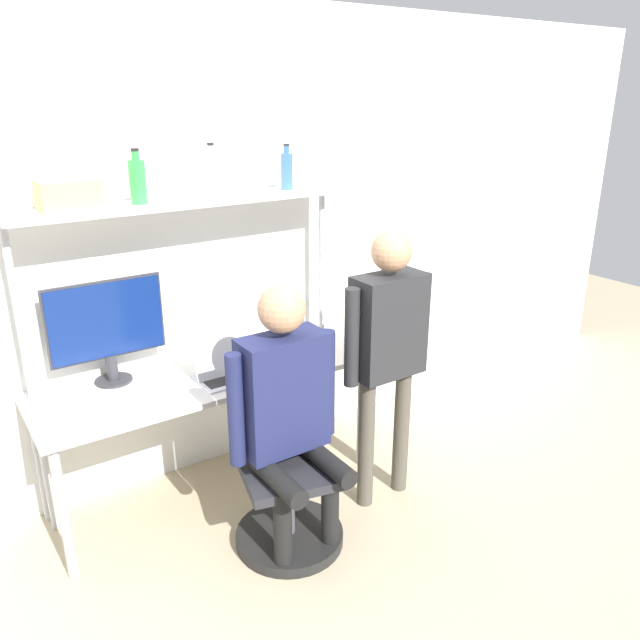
# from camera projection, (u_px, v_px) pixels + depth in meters

# --- Properties ---
(ground_plane) EXTENTS (12.00, 12.00, 0.00)m
(ground_plane) POSITION_uv_depth(u_px,v_px,m) (243.00, 520.00, 3.42)
(ground_plane) COLOR tan
(wall_back) EXTENTS (8.00, 0.06, 2.70)m
(wall_back) POSITION_uv_depth(u_px,v_px,m) (175.00, 255.00, 3.50)
(wall_back) COLOR white
(wall_back) RESTS_ON ground_plane
(desk) EXTENTS (1.87, 0.64, 0.75)m
(desk) POSITION_uv_depth(u_px,v_px,m) (209.00, 386.00, 3.46)
(desk) COLOR beige
(desk) RESTS_ON ground_plane
(shelf_unit) EXTENTS (1.77, 0.30, 1.68)m
(shelf_unit) POSITION_uv_depth(u_px,v_px,m) (187.00, 241.00, 3.31)
(shelf_unit) COLOR white
(shelf_unit) RESTS_ON ground_plane
(monitor) EXTENTS (0.60, 0.19, 0.56)m
(monitor) POSITION_uv_depth(u_px,v_px,m) (107.00, 325.00, 3.23)
(monitor) COLOR #333338
(monitor) RESTS_ON desk
(laptop) EXTENTS (0.33, 0.26, 0.24)m
(laptop) POSITION_uv_depth(u_px,v_px,m) (225.00, 365.00, 3.37)
(laptop) COLOR #BCBCC1
(laptop) RESTS_ON desk
(cell_phone) EXTENTS (0.07, 0.15, 0.01)m
(cell_phone) POSITION_uv_depth(u_px,v_px,m) (277.00, 369.00, 3.48)
(cell_phone) COLOR #264C8C
(cell_phone) RESTS_ON desk
(office_chair) EXTENTS (0.56, 0.56, 0.91)m
(office_chair) POSITION_uv_depth(u_px,v_px,m) (286.00, 491.00, 3.20)
(office_chair) COLOR black
(office_chair) RESTS_ON ground_plane
(person_seated) EXTENTS (0.59, 0.47, 1.39)m
(person_seated) POSITION_uv_depth(u_px,v_px,m) (287.00, 401.00, 2.98)
(person_seated) COLOR black
(person_seated) RESTS_ON ground_plane
(person_standing) EXTENTS (0.56, 0.21, 1.56)m
(person_standing) POSITION_uv_depth(u_px,v_px,m) (388.00, 337.00, 3.30)
(person_standing) COLOR #4C473D
(person_standing) RESTS_ON ground_plane
(bottle_clear) EXTENTS (0.07, 0.07, 0.28)m
(bottle_clear) POSITION_uv_depth(u_px,v_px,m) (212.00, 174.00, 3.28)
(bottle_clear) COLOR silver
(bottle_clear) RESTS_ON shelf_unit
(bottle_blue) EXTENTS (0.07, 0.07, 0.26)m
(bottle_blue) POSITION_uv_depth(u_px,v_px,m) (287.00, 170.00, 3.53)
(bottle_blue) COLOR #335999
(bottle_blue) RESTS_ON shelf_unit
(bottle_green) EXTENTS (0.08, 0.08, 0.27)m
(bottle_green) POSITION_uv_depth(u_px,v_px,m) (138.00, 181.00, 3.07)
(bottle_green) COLOR #2D8C3F
(bottle_green) RESTS_ON shelf_unit
(storage_box) EXTENTS (0.27, 0.20, 0.14)m
(storage_box) POSITION_uv_depth(u_px,v_px,m) (69.00, 195.00, 2.91)
(storage_box) COLOR #DBCC66
(storage_box) RESTS_ON shelf_unit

